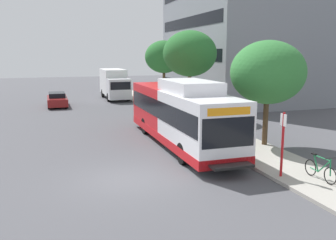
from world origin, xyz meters
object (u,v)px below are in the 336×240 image
at_px(bicycle_parked, 320,169).
at_px(street_tree_mid_block, 190,54).
at_px(street_tree_far_block, 164,57).
at_px(transit_bus, 180,114).
at_px(street_tree_near_stop, 268,72).
at_px(bus_stop_sign_pole, 283,140).
at_px(parked_car_far_lane, 57,100).
at_px(box_truck_background, 114,83).

relative_size(bicycle_parked, street_tree_mid_block, 0.27).
bearing_deg(street_tree_far_block, transit_bus, -104.49).
bearing_deg(street_tree_near_stop, transit_bus, 155.37).
distance_m(bus_stop_sign_pole, street_tree_near_stop, 5.81).
xyz_separation_m(transit_bus, street_tree_far_block, (4.15, 16.08, 2.95)).
distance_m(parked_car_far_lane, box_truck_background, 7.64).
bearing_deg(parked_car_far_lane, street_tree_near_stop, -62.40).
bearing_deg(street_tree_mid_block, street_tree_far_block, 86.38).
relative_size(transit_bus, street_tree_far_block, 2.00).
distance_m(bus_stop_sign_pole, bicycle_parked, 1.82).
bearing_deg(street_tree_mid_block, street_tree_near_stop, -86.78).
distance_m(transit_bus, parked_car_far_lane, 18.67).
xyz_separation_m(bus_stop_sign_pole, box_truck_background, (-1.66, 28.59, 0.09)).
distance_m(transit_bus, street_tree_far_block, 16.87).
bearing_deg(parked_car_far_lane, bicycle_parked, -70.15).
height_order(street_tree_far_block, parked_car_far_lane, street_tree_far_block).
bearing_deg(street_tree_far_block, parked_car_far_lane, 171.34).
xyz_separation_m(street_tree_mid_block, parked_car_far_lane, (-9.67, 9.78, -4.31)).
height_order(bicycle_parked, street_tree_near_stop, street_tree_near_stop).
distance_m(bus_stop_sign_pole, parked_car_far_lane, 25.61).
relative_size(bicycle_parked, parked_car_far_lane, 0.39).
height_order(street_tree_near_stop, box_truck_background, street_tree_near_stop).
height_order(bus_stop_sign_pole, parked_car_far_lane, bus_stop_sign_pole).
distance_m(bus_stop_sign_pole, street_tree_far_block, 23.09).
relative_size(parked_car_far_lane, box_truck_background, 0.64).
xyz_separation_m(street_tree_far_block, box_truck_background, (-3.94, 5.80, -2.91)).
height_order(bicycle_parked, street_tree_far_block, street_tree_far_block).
xyz_separation_m(street_tree_near_stop, box_truck_background, (-3.97, 23.80, -2.27)).
bearing_deg(bus_stop_sign_pole, street_tree_far_block, 84.29).
bearing_deg(parked_car_far_lane, street_tree_far_block, -8.66).
relative_size(transit_bus, street_tree_mid_block, 1.86).
distance_m(transit_bus, street_tree_mid_block, 9.25).
height_order(bicycle_parked, street_tree_mid_block, street_tree_mid_block).
relative_size(street_tree_near_stop, street_tree_far_block, 0.91).
bearing_deg(street_tree_far_block, bus_stop_sign_pole, -95.71).
xyz_separation_m(street_tree_mid_block, box_truck_background, (-3.42, 14.03, -3.24)).
bearing_deg(bus_stop_sign_pole, bicycle_parked, -35.86).
height_order(transit_bus, street_tree_mid_block, street_tree_mid_block).
relative_size(bus_stop_sign_pole, parked_car_far_lane, 0.58).
relative_size(transit_bus, bicycle_parked, 6.96).
distance_m(street_tree_far_block, parked_car_far_lane, 11.06).
distance_m(transit_bus, bicycle_parked, 8.23).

